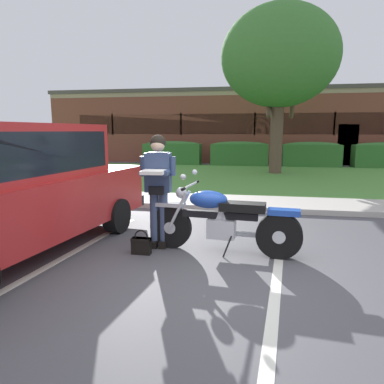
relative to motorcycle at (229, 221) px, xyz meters
name	(u,v)px	position (x,y,z in m)	size (l,w,h in m)	color
ground_plane	(208,273)	(-0.19, -0.81, -0.48)	(140.00, 140.00, 0.00)	#4C4C51
curb_strip	(230,208)	(-0.19, 2.75, -0.42)	(60.00, 0.20, 0.12)	#B7B2A8
concrete_walk	(233,202)	(-0.19, 3.60, -0.44)	(60.00, 1.50, 0.08)	#B7B2A8
grass_lawn	(242,177)	(-0.19, 8.62, -0.45)	(60.00, 8.53, 0.06)	#518E3D
stall_stripe_0	(65,257)	(-2.27, -0.61, -0.48)	(0.12, 4.40, 0.01)	silver
stall_stripe_1	(277,272)	(0.67, -0.61, -0.48)	(0.12, 4.40, 0.01)	silver
motorcycle	(229,221)	(0.00, 0.00, 0.00)	(2.24, 0.82, 1.18)	black
rider_person	(158,182)	(-1.07, 0.07, 0.53)	(0.54, 0.60, 1.70)	black
handbag	(141,244)	(-1.24, -0.28, -0.34)	(0.28, 0.13, 0.36)	black
parked_suv_adjacent	(4,190)	(-3.08, -0.68, 0.48)	(2.47, 5.02, 1.86)	#AD2323
shade_tree	(280,57)	(1.09, 9.83, 4.09)	(4.56, 4.56, 6.54)	brown
hedge_left	(172,152)	(-4.01, 13.05, 0.17)	(2.97, 0.90, 1.24)	#336B2D
hedge_center_left	(239,153)	(-0.53, 13.05, 0.17)	(2.84, 0.90, 1.24)	#336B2D
hedge_center_right	(311,154)	(2.95, 13.05, 0.17)	(2.73, 0.90, 1.24)	#336B2D
brick_building	(256,127)	(0.17, 19.42, 1.56)	(23.82, 10.20, 4.07)	brown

